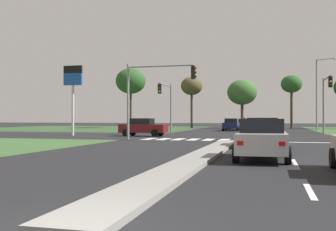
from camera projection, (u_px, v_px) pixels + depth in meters
The scene contains 31 objects.
ground_plane at pixel (239, 137), 34.29m from camera, with size 200.00×200.00×0.00m, color black.
grass_verge_far_left at pixel (90, 128), 64.36m from camera, with size 35.00×35.00×0.01m, color #2D4C28.
median_island_near at pixel (201, 157), 15.89m from camera, with size 1.20×22.00×0.14m, color gray.
median_island_far at pixel (252, 129), 58.50m from camera, with size 1.20×36.00×0.14m, color gray.
lane_dash_near at pixel (310, 191), 8.65m from camera, with size 0.14×2.00×0.01m, color silver.
lane_dash_second at pixel (294, 162), 14.46m from camera, with size 0.14×2.00×0.01m, color silver.
lane_dash_third at pixel (288, 150), 20.27m from camera, with size 0.14×2.00×0.01m, color silver.
lane_dash_fourth at pixel (284, 143), 26.08m from camera, with size 0.14×2.00×0.01m, color silver.
lane_dash_fifth at pixel (282, 138), 31.89m from camera, with size 0.14×2.00×0.01m, color silver.
stop_bar_near at pixel (288, 142), 26.56m from camera, with size 6.40×0.50×0.01m, color silver.
crosswalk_bar_near at pixel (149, 139), 30.84m from camera, with size 0.70×2.80×0.01m, color silver.
crosswalk_bar_second at pixel (164, 139), 30.56m from camera, with size 0.70×2.80×0.01m, color silver.
crosswalk_bar_third at pixel (178, 139), 30.27m from camera, with size 0.70×2.80×0.01m, color silver.
crosswalk_bar_fourth at pixel (193, 139), 29.99m from camera, with size 0.70×2.80×0.01m, color silver.
crosswalk_bar_fifth at pixel (209, 140), 29.70m from camera, with size 0.70×2.80×0.01m, color silver.
crosswalk_bar_sixth at pixel (224, 140), 29.41m from camera, with size 0.70×2.80×0.01m, color silver.
car_blue_near at pixel (236, 124), 57.22m from camera, with size 2.09×4.17×1.52m.
car_black_third at pixel (263, 132), 22.08m from camera, with size 2.00×4.32×1.61m.
car_maroon_fourth at pixel (143, 127), 35.76m from camera, with size 4.17×2.03×1.59m.
car_silver_fifth at pixel (262, 139), 15.36m from camera, with size 1.99×4.49×1.57m.
car_navy_sixth at pixel (231, 124), 51.35m from camera, with size 2.02×4.57×1.58m.
traffic_signal_near_left at pixel (153, 86), 29.34m from camera, with size 5.26×0.32×5.64m.
traffic_signal_far_left at pixel (167, 98), 40.83m from camera, with size 0.32×4.84×5.19m.
traffic_signal_far_right at pixel (326, 94), 37.02m from camera, with size 0.32×5.05×5.48m.
street_lamp_third at pixel (318, 90), 52.65m from camera, with size 2.45×1.44×9.37m.
pedestrian_at_median at pixel (245, 122), 45.84m from camera, with size 0.34×0.34×1.71m.
fuel_price_totem at pixel (73, 84), 36.99m from camera, with size 1.80×0.24×6.45m.
treeline_near at pixel (131, 81), 66.90m from camera, with size 5.00×5.00×9.94m.
treeline_second at pixel (192, 86), 66.89m from camera, with size 3.61×3.61×8.54m.
treeline_third at pixel (242, 92), 65.00m from camera, with size 4.78×4.78×7.86m.
treeline_fourth at pixel (291, 85), 64.66m from camera, with size 3.34×3.34×8.56m.
Camera 1 is at (2.69, -4.72, 1.58)m, focal length 42.98 mm.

